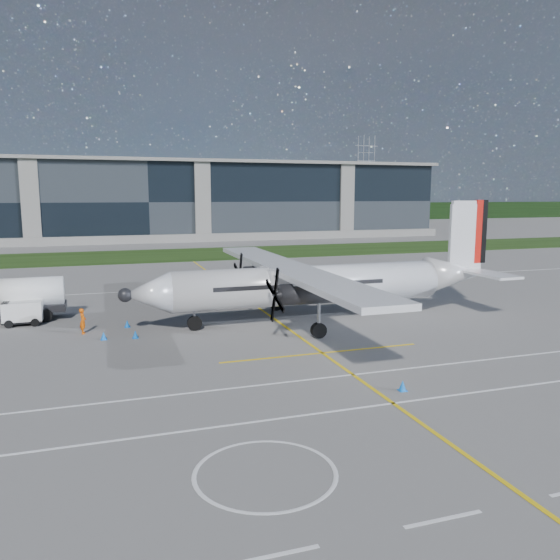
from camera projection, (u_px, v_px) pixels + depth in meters
name	position (u px, v px, depth m)	size (l,w,h in m)	color
ground	(170.00, 262.00, 73.40)	(400.00, 400.00, 0.00)	slate
grass_strip	(164.00, 255.00, 80.91)	(400.00, 18.00, 0.04)	black
terminal_building	(145.00, 202.00, 109.77)	(120.00, 20.00, 15.00)	black
tree_line	(130.00, 214.00, 166.77)	(400.00, 6.00, 6.00)	black
pylon_east	(366.00, 178.00, 200.52)	(9.00, 4.60, 30.00)	gray
yellow_taxiway_centerline	(250.00, 301.00, 46.18)	(0.20, 70.00, 0.01)	yellow
white_lane_line	(330.00, 412.00, 22.73)	(90.00, 0.15, 0.01)	white
turboprop_aircraft	(322.00, 262.00, 38.54)	(27.48, 28.50, 8.55)	silver
baggage_tug	(23.00, 313.00, 37.78)	(2.72, 1.63, 1.63)	silver
ground_crew_person	(83.00, 319.00, 35.34)	(0.78, 0.56, 1.93)	#F25907
safety_cone_fwd	(104.00, 336.00, 34.00)	(0.36, 0.36, 0.50)	blue
safety_cone_portwing	(403.00, 386.00, 25.16)	(0.36, 0.36, 0.50)	blue
safety_cone_nose_port	(135.00, 334.00, 34.34)	(0.36, 0.36, 0.50)	blue
safety_cone_nose_stbd	(127.00, 324.00, 37.17)	(0.36, 0.36, 0.50)	blue
safety_cone_stbdwing	(231.00, 287.00, 51.64)	(0.36, 0.36, 0.50)	blue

